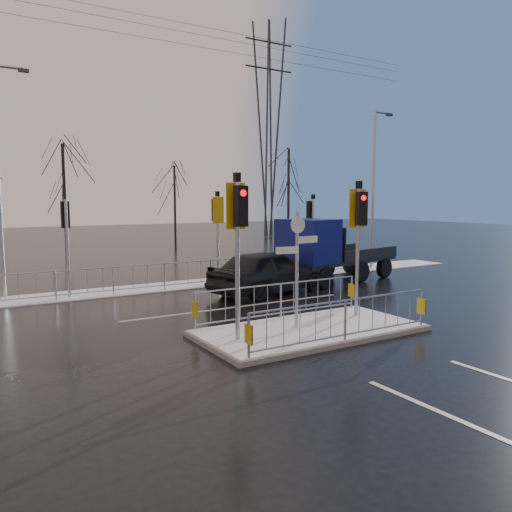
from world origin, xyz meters
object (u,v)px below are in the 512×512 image
flatbed_truck (321,249)px  traffic_island (309,318)px  car_far_lane (268,271)px  street_lamp_right (374,183)px  street_lamp_left (0,172)px

flatbed_truck → traffic_island: bearing=-130.8°
car_far_lane → street_lamp_right: bearing=-81.6°
street_lamp_left → traffic_island: bearing=-55.9°
traffic_island → flatbed_truck: traffic_island is taller
traffic_island → street_lamp_right: (10.58, 8.49, 4.00)m
car_far_lane → street_lamp_left: 10.18m
flatbed_truck → street_lamp_left: 12.53m
traffic_island → street_lamp_right: 14.14m
traffic_island → car_far_lane: size_ratio=1.22×
street_lamp_right → street_lamp_left: size_ratio=0.98×
traffic_island → street_lamp_left: 12.17m
car_far_lane → flatbed_truck: flatbed_truck is taller
car_far_lane → flatbed_truck: (3.15, 0.79, 0.62)m
traffic_island → street_lamp_left: (-6.42, 9.49, 4.10)m
street_lamp_right → car_far_lane: bearing=-159.3°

